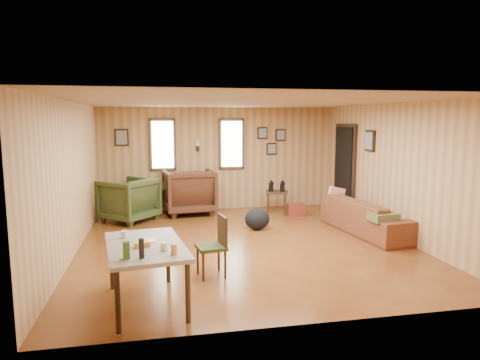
% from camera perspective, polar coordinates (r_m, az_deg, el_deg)
% --- Properties ---
extents(room, '(5.54, 6.04, 2.44)m').
position_cam_1_polar(room, '(7.49, 1.46, 1.08)').
color(room, brown).
rests_on(room, ground).
extents(sofa, '(0.89, 2.25, 0.86)m').
position_cam_1_polar(sofa, '(8.36, 16.87, -3.93)').
color(sofa, brown).
rests_on(sofa, ground).
extents(recliner_brown, '(1.18, 1.12, 1.12)m').
position_cam_1_polar(recliner_brown, '(9.72, -6.82, -1.23)').
color(recliner_brown, '#462515').
rests_on(recliner_brown, ground).
extents(recliner_green, '(1.32, 1.32, 0.99)m').
position_cam_1_polar(recliner_green, '(9.24, -14.64, -2.30)').
color(recliner_green, '#34401D').
rests_on(recliner_green, ground).
extents(end_table, '(0.60, 0.55, 0.68)m').
position_cam_1_polar(end_table, '(10.05, -9.20, -1.98)').
color(end_table, '#392919').
rests_on(end_table, ground).
extents(side_table, '(0.60, 0.60, 0.78)m').
position_cam_1_polar(side_table, '(9.72, 4.90, -1.37)').
color(side_table, '#392919').
rests_on(side_table, ground).
extents(cooler, '(0.41, 0.32, 0.26)m').
position_cam_1_polar(cooler, '(9.60, 7.47, -3.95)').
color(cooler, maroon).
rests_on(cooler, ground).
extents(backpack, '(0.54, 0.45, 0.42)m').
position_cam_1_polar(backpack, '(8.30, 2.31, -5.23)').
color(backpack, black).
rests_on(backpack, ground).
extents(sofa_pillows, '(0.56, 1.87, 0.39)m').
position_cam_1_polar(sofa_pillows, '(8.23, 15.63, -3.51)').
color(sofa_pillows, brown).
rests_on(sofa_pillows, sofa).
extents(dining_table, '(1.02, 1.49, 0.91)m').
position_cam_1_polar(dining_table, '(5.02, -12.50, -9.10)').
color(dining_table, gray).
rests_on(dining_table, ground).
extents(dining_chair, '(0.43, 0.43, 0.83)m').
position_cam_1_polar(dining_chair, '(5.86, -3.27, -8.28)').
color(dining_chair, '#34401D').
rests_on(dining_chair, ground).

